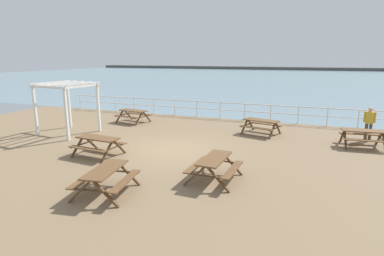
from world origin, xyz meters
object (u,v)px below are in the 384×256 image
at_px(picnic_table_far_left, 106,175).
at_px(picnic_table_near_right, 98,142).
at_px(picnic_table_far_right, 261,123).
at_px(picnic_table_mid_centre, 363,134).
at_px(picnic_table_seaward, 133,113).
at_px(lattice_pergola, 67,96).
at_px(visitor, 369,122).
at_px(picnic_table_near_left, 214,163).

bearing_deg(picnic_table_far_left, picnic_table_near_right, 31.40).
xyz_separation_m(picnic_table_far_left, picnic_table_far_right, (3.15, 9.12, 0.00)).
height_order(picnic_table_near_right, picnic_table_mid_centre, same).
relative_size(picnic_table_mid_centre, picnic_table_seaward, 0.95).
xyz_separation_m(picnic_table_near_right, picnic_table_mid_centre, (10.38, 5.37, 0.00)).
distance_m(picnic_table_mid_centre, lattice_pergola, 14.62).
distance_m(picnic_table_near_right, picnic_table_far_right, 8.37).
height_order(picnic_table_far_left, lattice_pergola, lattice_pergola).
relative_size(picnic_table_near_right, picnic_table_mid_centre, 0.99).
distance_m(picnic_table_near_right, visitor, 12.67).
bearing_deg(picnic_table_far_right, picnic_table_near_left, -78.18).
height_order(picnic_table_near_left, picnic_table_seaward, same).
xyz_separation_m(picnic_table_near_right, visitor, (10.77, 6.66, 0.36)).
xyz_separation_m(picnic_table_near_left, picnic_table_far_right, (0.44, 6.96, 0.00)).
height_order(picnic_table_near_left, picnic_table_far_right, same).
bearing_deg(picnic_table_near_right, picnic_table_far_left, -44.80).
xyz_separation_m(picnic_table_near_left, visitor, (5.51, 7.50, 0.36)).
xyz_separation_m(picnic_table_near_left, picnic_table_near_right, (-5.27, 0.84, 0.00)).
height_order(picnic_table_near_right, picnic_table_far_right, same).
bearing_deg(picnic_table_near_left, visitor, -34.61).
bearing_deg(picnic_table_mid_centre, picnic_table_far_right, 165.63).
distance_m(visitor, lattice_pergola, 15.25).
xyz_separation_m(picnic_table_near_right, lattice_pergola, (-3.92, 2.68, 1.41)).
height_order(picnic_table_near_right, picnic_table_seaward, same).
relative_size(picnic_table_near_right, picnic_table_seaward, 0.94).
distance_m(picnic_table_far_left, lattice_pergola, 8.73).
distance_m(picnic_table_near_right, picnic_table_seaward, 6.77).
relative_size(picnic_table_near_left, picnic_table_mid_centre, 0.96).
relative_size(picnic_table_far_left, lattice_pergola, 0.73).
relative_size(picnic_table_near_right, picnic_table_far_right, 0.90).
bearing_deg(picnic_table_near_right, lattice_pergola, 150.33).
bearing_deg(picnic_table_far_right, visitor, 21.54).
height_order(picnic_table_near_right, lattice_pergola, lattice_pergola).
height_order(picnic_table_near_right, picnic_table_far_left, same).
bearing_deg(picnic_table_mid_centre, picnic_table_seaward, 170.11).
bearing_deg(lattice_pergola, picnic_table_near_left, -15.79).
bearing_deg(picnic_table_seaward, picnic_table_near_left, -33.59).
distance_m(picnic_table_mid_centre, picnic_table_far_right, 4.74).
xyz_separation_m(visitor, lattice_pergola, (-14.69, -3.97, 1.05)).
height_order(picnic_table_mid_centre, lattice_pergola, lattice_pergola).
distance_m(picnic_table_near_left, picnic_table_far_left, 3.47).
xyz_separation_m(picnic_table_far_left, visitor, (8.21, 9.66, 0.36)).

